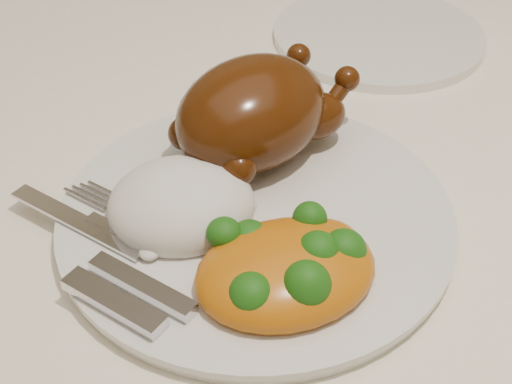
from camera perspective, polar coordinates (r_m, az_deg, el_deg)
name	(u,v)px	position (r m, az deg, el deg)	size (l,w,h in m)	color
dining_table	(366,216)	(0.75, 8.82, -1.88)	(1.60, 0.90, 0.76)	brown
tablecloth	(374,159)	(0.70, 9.41, 2.58)	(1.73, 1.03, 0.18)	white
dinner_plate	(256,217)	(0.57, 0.00, -2.04)	(0.31, 0.31, 0.01)	silver
side_plate	(378,35)	(0.85, 9.76, 12.28)	(0.24, 0.24, 0.01)	silver
roast_chicken	(255,111)	(0.61, -0.05, 6.46)	(0.19, 0.15, 0.09)	#4B2108
rice_mound	(182,205)	(0.56, -5.97, -1.06)	(0.14, 0.14, 0.06)	white
mac_and_cheese	(291,266)	(0.51, 2.85, -5.95)	(0.14, 0.11, 0.05)	orange
cutlery	(114,267)	(0.53, -11.27, -5.94)	(0.09, 0.20, 0.01)	silver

